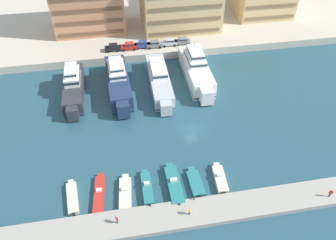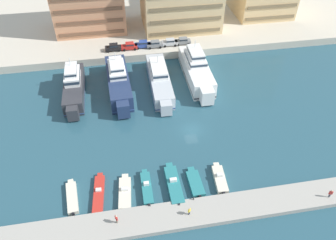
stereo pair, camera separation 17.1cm
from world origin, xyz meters
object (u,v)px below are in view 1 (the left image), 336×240
motorboat_teal_center_left (147,188)px  pedestrian_mid_deck (331,193)px  yacht_charcoal_far_left (74,86)px  motorboat_red_left (99,194)px  yacht_silver_mid_left (159,80)px  car_red_left (129,46)px  motorboat_cream_far_left (72,198)px  motorboat_teal_center_right (195,183)px  car_grey_center_left (154,44)px  car_grey_center_right (182,41)px  pedestrian_far_side (190,211)px  motorboat_cream_mid_right (220,179)px  car_black_far_left (113,47)px  car_blue_mid_left (142,44)px  pedestrian_near_edge (117,219)px  motorboat_teal_center (174,184)px  yacht_white_center_left (196,69)px  car_silver_center (169,42)px  yacht_navy_left (118,81)px

motorboat_teal_center_left → pedestrian_mid_deck: 28.88m
yacht_charcoal_far_left → motorboat_red_left: size_ratio=2.24×
yacht_silver_mid_left → motorboat_red_left: size_ratio=2.59×
motorboat_teal_center_left → car_red_left: 43.05m
motorboat_cream_far_left → motorboat_teal_center_right: motorboat_cream_far_left is taller
car_grey_center_left → car_grey_center_right: bearing=3.1°
pedestrian_far_side → motorboat_red_left: bearing=154.3°
motorboat_cream_mid_right → car_grey_center_left: 43.39m
yacht_charcoal_far_left → motorboat_teal_center_right: (20.52, -28.72, -1.86)m
car_black_far_left → motorboat_cream_mid_right: bearing=-70.4°
car_blue_mid_left → pedestrian_far_side: bearing=-88.6°
motorboat_cream_mid_right → car_grey_center_right: car_grey_center_right is taller
motorboat_red_left → pedestrian_near_edge: (2.66, -6.00, 1.58)m
motorboat_cream_mid_right → pedestrian_near_edge: bearing=-162.4°
motorboat_teal_center → yacht_charcoal_far_left: bearing=120.6°
motorboat_teal_center_right → motorboat_teal_center: bearing=177.7°
car_black_far_left → pedestrian_far_side: bearing=-79.9°
yacht_charcoal_far_left → yacht_silver_mid_left: size_ratio=0.87×
motorboat_red_left → motorboat_teal_center_right: motorboat_red_left is taller
yacht_white_center_left → motorboat_teal_center_right: yacht_white_center_left is taller
motorboat_cream_mid_right → car_grey_center_left: bearing=96.3°
car_black_far_left → car_grey_center_left: (10.58, -0.14, 0.00)m
motorboat_teal_center → car_silver_center: bearing=80.8°
motorboat_red_left → car_silver_center: 47.05m
yacht_silver_mid_left → car_blue_mid_left: yacht_silver_mid_left is taller
motorboat_teal_center_right → car_grey_center_right: size_ratio=1.51×
car_black_far_left → car_grey_center_left: 10.58m
car_silver_center → car_blue_mid_left: bearing=179.0°
car_grey_center_left → car_grey_center_right: size_ratio=0.99×
yacht_charcoal_far_left → motorboat_cream_mid_right: 37.93m
car_black_far_left → yacht_navy_left: bearing=-88.5°
motorboat_teal_center_left → motorboat_teal_center: motorboat_teal_center is taller
motorboat_red_left → car_red_left: bearing=78.5°
motorboat_red_left → car_silver_center: (19.22, 42.87, 2.58)m
yacht_white_center_left → pedestrian_near_edge: yacht_white_center_left is taller
pedestrian_far_side → pedestrian_near_edge: bearing=177.5°
motorboat_teal_center_right → car_grey_center_left: bearing=90.7°
motorboat_teal_center_left → car_blue_mid_left: bearing=84.1°
motorboat_red_left → car_grey_center_right: (22.68, 42.96, 2.58)m
motorboat_cream_far_left → motorboat_teal_center_left: size_ratio=0.95×
motorboat_cream_far_left → pedestrian_mid_deck: 40.62m
motorboat_red_left → motorboat_teal_center_right: (15.79, -0.51, 0.03)m
motorboat_red_left → car_red_left: (8.70, 42.67, 2.58)m
car_red_left → car_blue_mid_left: same height
car_red_left → car_grey_center_left: (6.52, -0.12, 0.00)m
car_grey_center_left → car_grey_center_right: same height
yacht_silver_mid_left → car_blue_mid_left: size_ratio=5.13×
yacht_silver_mid_left → motorboat_teal_center_left: bearing=-102.9°
yacht_navy_left → motorboat_teal_center_left: size_ratio=2.85×
pedestrian_mid_deck → motorboat_cream_mid_right: bearing=156.9°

